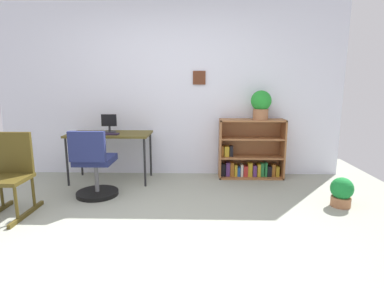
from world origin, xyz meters
The scene contains 10 objects.
ground_plane centered at (0.00, 0.00, 0.00)m, with size 6.24×6.24×0.00m, color gray.
wall_back centered at (0.00, 2.15, 1.28)m, with size 5.20×0.12×2.56m.
desk centered at (-0.81, 1.72, 0.65)m, with size 1.15×0.58×0.70m.
monitor centered at (-0.83, 1.79, 0.82)m, with size 0.22×0.18×0.26m.
keyboard centered at (-0.83, 1.58, 0.71)m, with size 0.37×0.13×0.02m, color #251A2E.
office_chair centered at (-0.82, 1.04, 0.37)m, with size 0.52×0.55×0.86m.
rocking_chair centered at (-1.55, 0.55, 0.44)m, with size 0.42×0.64×0.87m.
bookshelf_low centered at (1.22, 1.95, 0.38)m, with size 0.95×0.30×0.88m.
potted_plant_on_shelf centered at (1.35, 1.90, 1.11)m, with size 0.29×0.29×0.42m.
potted_plant_floor centered at (2.10, 0.83, 0.17)m, with size 0.25×0.25×0.34m.
Camera 1 is at (0.47, -2.51, 1.37)m, focal length 28.38 mm.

